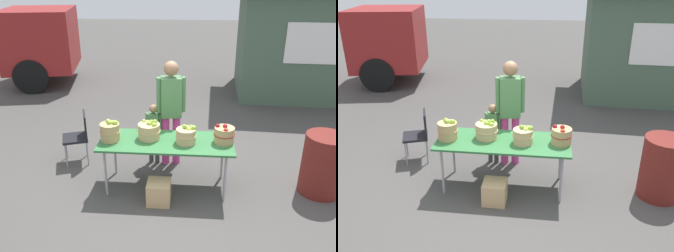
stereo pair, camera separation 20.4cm
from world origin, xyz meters
TOP-DOWN VIEW (x-y plane):
  - ground_plane at (0.00, 0.00)m, footprint 40.00×40.00m
  - market_table at (0.00, 0.00)m, footprint 1.90×0.76m
  - apple_basket_green_0 at (-0.79, -0.03)m, footprint 0.30×0.30m
  - apple_basket_green_1 at (-0.25, 0.07)m, footprint 0.33×0.33m
  - apple_basket_green_2 at (0.28, -0.03)m, footprint 0.30×0.30m
  - apple_basket_red_0 at (0.81, 0.02)m, footprint 0.30×0.30m
  - vendor_adult at (0.01, 0.71)m, footprint 0.45×0.28m
  - child_customer at (-0.26, 0.70)m, footprint 0.27×0.17m
  - food_kiosk at (3.00, 4.78)m, footprint 3.63×3.05m
  - folding_chair at (-1.50, 0.64)m, footprint 0.51×0.51m
  - trash_barrel at (2.22, 0.04)m, footprint 0.58×0.58m
  - produce_crate at (-0.07, -0.41)m, footprint 0.32×0.32m

SIDE VIEW (x-z plane):
  - ground_plane at x=0.00m, z-range 0.00..0.00m
  - produce_crate at x=-0.07m, z-range 0.00..0.32m
  - trash_barrel at x=2.22m, z-range 0.00..0.90m
  - folding_chair at x=-1.50m, z-range 0.08..0.94m
  - child_customer at x=-0.26m, z-range 0.09..1.13m
  - market_table at x=0.00m, z-range 0.33..1.08m
  - apple_basket_green_2 at x=0.28m, z-range 0.74..1.00m
  - apple_basket_red_0 at x=0.81m, z-range 0.73..1.01m
  - apple_basket_green_1 at x=-0.25m, z-range 0.73..1.01m
  - apple_basket_green_0 at x=-0.79m, z-range 0.74..1.04m
  - vendor_adult at x=0.01m, z-range 0.15..1.88m
  - food_kiosk at x=3.00m, z-range 0.01..2.75m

